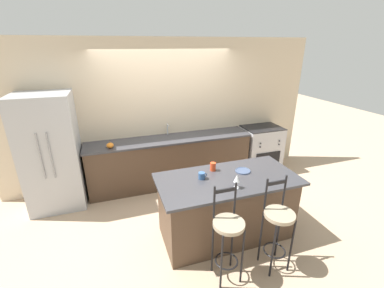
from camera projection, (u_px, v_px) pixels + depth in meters
ground_plane at (176, 191)px, 4.83m from camera, size 18.00×18.00×0.00m
wall_back at (166, 113)px, 4.91m from camera, size 6.00×0.07×2.70m
back_counter at (171, 161)px, 4.97m from camera, size 3.08×0.63×0.94m
sink_faucet at (168, 128)px, 4.91m from camera, size 0.02×0.13×0.22m
kitchen_island at (226, 206)px, 3.58m from camera, size 1.89×0.92×0.91m
refrigerator at (52, 152)px, 4.12m from camera, size 0.84×0.77×1.90m
oven_range at (260, 148)px, 5.52m from camera, size 0.79×0.62×0.96m
bar_stool_near at (228, 233)px, 2.84m from camera, size 0.35×0.35×1.18m
bar_stool_far at (278, 223)px, 2.99m from camera, size 0.35×0.35×1.18m
dinner_plate at (243, 171)px, 3.59m from camera, size 0.21×0.21×0.02m
wine_glass at (237, 179)px, 3.14m from camera, size 0.08×0.08×0.18m
coffee_mug at (202, 176)px, 3.38m from camera, size 0.12×0.09×0.09m
tumbler_cup at (213, 167)px, 3.60m from camera, size 0.08×0.08×0.12m
pumpkin_decoration at (110, 145)px, 4.32m from camera, size 0.12×0.12×0.12m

